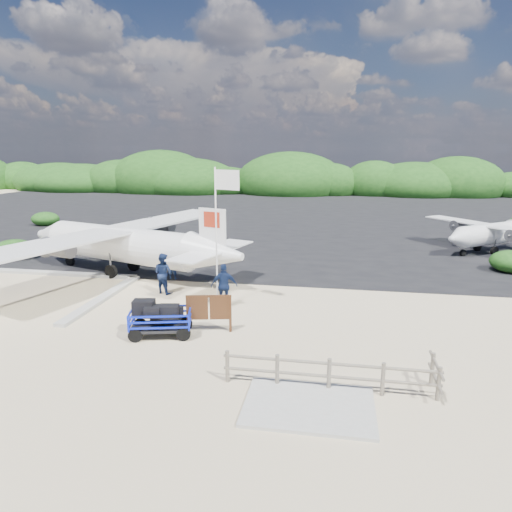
{
  "coord_description": "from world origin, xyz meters",
  "views": [
    {
      "loc": [
        6.01,
        -17.14,
        6.84
      ],
      "look_at": [
        2.28,
        4.05,
        1.75
      ],
      "focal_mm": 32.0,
      "sensor_mm": 36.0,
      "label": 1
    }
  ],
  "objects_px": {
    "flagpole": "(218,307)",
    "crew_c": "(224,286)",
    "crew_b": "(163,273)",
    "aircraft_large": "(452,238)",
    "signboard": "(209,332)",
    "aircraft_small": "(154,211)",
    "crew_a": "(172,265)",
    "baggage_cart": "(162,336)"
  },
  "relations": [
    {
      "from": "crew_c",
      "to": "aircraft_large",
      "type": "relative_size",
      "value": 0.11
    },
    {
      "from": "baggage_cart",
      "to": "signboard",
      "type": "height_order",
      "value": "signboard"
    },
    {
      "from": "crew_b",
      "to": "aircraft_small",
      "type": "xyz_separation_m",
      "value": [
        -12.26,
        28.51,
        -0.99
      ]
    },
    {
      "from": "crew_a",
      "to": "crew_c",
      "type": "height_order",
      "value": "crew_c"
    },
    {
      "from": "flagpole",
      "to": "signboard",
      "type": "relative_size",
      "value": 3.34
    },
    {
      "from": "flagpole",
      "to": "aircraft_large",
      "type": "relative_size",
      "value": 0.36
    },
    {
      "from": "flagpole",
      "to": "crew_b",
      "type": "height_order",
      "value": "flagpole"
    },
    {
      "from": "crew_b",
      "to": "baggage_cart",
      "type": "bearing_deg",
      "value": 130.75
    },
    {
      "from": "flagpole",
      "to": "crew_b",
      "type": "relative_size",
      "value": 3.09
    },
    {
      "from": "crew_b",
      "to": "crew_a",
      "type": "bearing_deg",
      "value": -59.47
    },
    {
      "from": "flagpole",
      "to": "crew_a",
      "type": "bearing_deg",
      "value": 132.12
    },
    {
      "from": "signboard",
      "to": "crew_a",
      "type": "bearing_deg",
      "value": 108.51
    },
    {
      "from": "crew_b",
      "to": "flagpole",
      "type": "bearing_deg",
      "value": 174.38
    },
    {
      "from": "flagpole",
      "to": "signboard",
      "type": "distance_m",
      "value": 2.8
    },
    {
      "from": "baggage_cart",
      "to": "flagpole",
      "type": "relative_size",
      "value": 0.4
    },
    {
      "from": "signboard",
      "to": "crew_c",
      "type": "distance_m",
      "value": 3.0
    },
    {
      "from": "baggage_cart",
      "to": "crew_a",
      "type": "bearing_deg",
      "value": 92.9
    },
    {
      "from": "signboard",
      "to": "crew_c",
      "type": "height_order",
      "value": "crew_c"
    },
    {
      "from": "flagpole",
      "to": "crew_c",
      "type": "relative_size",
      "value": 3.09
    },
    {
      "from": "baggage_cart",
      "to": "aircraft_small",
      "type": "bearing_deg",
      "value": 98.81
    },
    {
      "from": "flagpole",
      "to": "signboard",
      "type": "xyz_separation_m",
      "value": [
        0.4,
        -2.77,
        0.0
      ]
    },
    {
      "from": "flagpole",
      "to": "crew_c",
      "type": "bearing_deg",
      "value": 11.07
    },
    {
      "from": "crew_c",
      "to": "aircraft_large",
      "type": "distance_m",
      "value": 23.35
    },
    {
      "from": "aircraft_small",
      "to": "flagpole",
      "type": "bearing_deg",
      "value": 80.02
    },
    {
      "from": "baggage_cart",
      "to": "crew_c",
      "type": "xyz_separation_m",
      "value": [
        1.56,
        3.51,
        0.99
      ]
    },
    {
      "from": "crew_c",
      "to": "signboard",
      "type": "bearing_deg",
      "value": 79.39
    },
    {
      "from": "crew_b",
      "to": "aircraft_large",
      "type": "height_order",
      "value": "aircraft_large"
    },
    {
      "from": "aircraft_large",
      "to": "aircraft_small",
      "type": "height_order",
      "value": "aircraft_large"
    },
    {
      "from": "crew_a",
      "to": "crew_b",
      "type": "bearing_deg",
      "value": 103.49
    },
    {
      "from": "crew_c",
      "to": "aircraft_large",
      "type": "height_order",
      "value": "aircraft_large"
    },
    {
      "from": "crew_a",
      "to": "aircraft_large",
      "type": "xyz_separation_m",
      "value": [
        17.55,
        15.04,
        -0.81
      ]
    },
    {
      "from": "crew_b",
      "to": "aircraft_small",
      "type": "bearing_deg",
      "value": -46.02
    },
    {
      "from": "aircraft_small",
      "to": "aircraft_large",
      "type": "bearing_deg",
      "value": 122.21
    },
    {
      "from": "aircraft_large",
      "to": "crew_c",
      "type": "bearing_deg",
      "value": 71.86
    },
    {
      "from": "crew_b",
      "to": "aircraft_large",
      "type": "bearing_deg",
      "value": -113.92
    },
    {
      "from": "flagpole",
      "to": "crew_b",
      "type": "bearing_deg",
      "value": 153.68
    },
    {
      "from": "aircraft_large",
      "to": "aircraft_small",
      "type": "relative_size",
      "value": 2.17
    },
    {
      "from": "aircraft_small",
      "to": "crew_b",
      "type": "bearing_deg",
      "value": 76.23
    },
    {
      "from": "crew_b",
      "to": "aircraft_small",
      "type": "relative_size",
      "value": 0.25
    },
    {
      "from": "crew_b",
      "to": "aircraft_large",
      "type": "relative_size",
      "value": 0.11
    },
    {
      "from": "crew_a",
      "to": "aircraft_small",
      "type": "bearing_deg",
      "value": -61.96
    },
    {
      "from": "crew_a",
      "to": "crew_c",
      "type": "distance_m",
      "value": 5.36
    }
  ]
}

